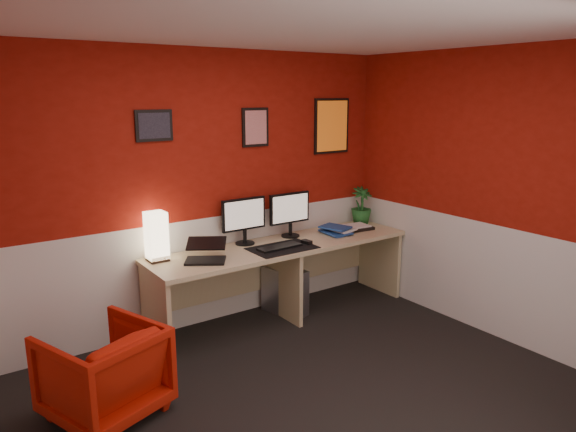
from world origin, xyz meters
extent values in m
cube|color=black|center=(0.00, 0.00, 0.00)|extent=(4.00, 3.50, 0.01)
cube|color=white|center=(0.00, 0.00, 2.50)|extent=(4.00, 3.50, 0.01)
cube|color=maroon|center=(0.00, 1.75, 1.25)|extent=(4.00, 0.01, 2.50)
cube|color=maroon|center=(2.00, 0.00, 1.25)|extent=(0.01, 3.50, 2.50)
cube|color=silver|center=(0.00, 1.75, 0.50)|extent=(4.00, 0.01, 1.00)
cube|color=silver|center=(2.00, 0.00, 0.50)|extent=(0.01, 3.50, 1.00)
cube|color=tan|center=(0.68, 1.41, 0.36)|extent=(2.60, 0.65, 0.73)
cube|color=#FFE5B2|center=(-0.47, 1.60, 0.93)|extent=(0.16, 0.16, 0.40)
cube|color=black|center=(-0.15, 1.34, 0.84)|extent=(0.40, 0.37, 0.22)
cube|color=black|center=(0.39, 1.61, 1.02)|extent=(0.45, 0.06, 0.58)
cube|color=black|center=(0.90, 1.59, 1.02)|extent=(0.45, 0.06, 0.58)
cube|color=black|center=(0.60, 1.29, 0.73)|extent=(0.60, 0.38, 0.01)
cube|color=black|center=(0.58, 1.30, 0.74)|extent=(0.43, 0.16, 0.02)
cube|color=black|center=(0.87, 1.28, 0.75)|extent=(0.07, 0.11, 0.03)
imported|color=navy|center=(1.21, 1.42, 0.74)|extent=(0.26, 0.33, 0.03)
imported|color=silver|center=(1.28, 1.41, 0.77)|extent=(0.26, 0.33, 0.02)
imported|color=navy|center=(1.23, 1.38, 0.79)|extent=(0.29, 0.33, 0.03)
cube|color=black|center=(1.60, 1.44, 0.74)|extent=(0.37, 0.28, 0.03)
imported|color=#19591E|center=(1.83, 1.58, 0.93)|extent=(0.25, 0.25, 0.40)
cube|color=#99999E|center=(0.76, 1.48, 0.23)|extent=(0.31, 0.49, 0.45)
imported|color=#AC1706|center=(-1.20, 0.76, 0.31)|extent=(0.86, 0.87, 0.62)
cube|color=black|center=(-0.39, 1.74, 1.85)|extent=(0.32, 0.02, 0.26)
cube|color=red|center=(0.60, 1.74, 1.80)|extent=(0.28, 0.02, 0.36)
cube|color=orange|center=(1.52, 1.74, 1.78)|extent=(0.44, 0.02, 0.56)
camera|label=1|loc=(-2.05, -2.57, 2.12)|focal=33.38mm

